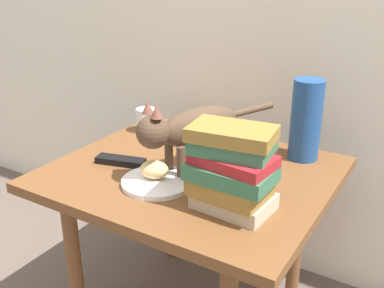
{
  "coord_description": "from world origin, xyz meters",
  "views": [
    {
      "loc": [
        0.61,
        -1.01,
        1.11
      ],
      "look_at": [
        0.0,
        0.0,
        0.63
      ],
      "focal_mm": 41.86,
      "sensor_mm": 36.0,
      "label": 1
    }
  ],
  "objects_px": {
    "book_stack": "(232,169)",
    "candle_jar": "(146,122)",
    "cat": "(191,128)",
    "side_table": "(192,191)",
    "tv_remote": "(121,161)",
    "green_vase": "(306,120)",
    "plate": "(157,182)",
    "bread_roll": "(154,170)"
  },
  "relations": [
    {
      "from": "green_vase",
      "to": "book_stack",
      "type": "bearing_deg",
      "value": -97.23
    },
    {
      "from": "side_table",
      "to": "candle_jar",
      "type": "relative_size",
      "value": 9.21
    },
    {
      "from": "tv_remote",
      "to": "bread_roll",
      "type": "bearing_deg",
      "value": -30.45
    },
    {
      "from": "cat",
      "to": "bread_roll",
      "type": "bearing_deg",
      "value": -113.0
    },
    {
      "from": "cat",
      "to": "green_vase",
      "type": "distance_m",
      "value": 0.36
    },
    {
      "from": "book_stack",
      "to": "candle_jar",
      "type": "height_order",
      "value": "book_stack"
    },
    {
      "from": "side_table",
      "to": "tv_remote",
      "type": "distance_m",
      "value": 0.23
    },
    {
      "from": "side_table",
      "to": "plate",
      "type": "xyz_separation_m",
      "value": [
        -0.03,
        -0.13,
        0.08
      ]
    },
    {
      "from": "cat",
      "to": "tv_remote",
      "type": "height_order",
      "value": "cat"
    },
    {
      "from": "side_table",
      "to": "bread_roll",
      "type": "height_order",
      "value": "bread_roll"
    },
    {
      "from": "plate",
      "to": "cat",
      "type": "distance_m",
      "value": 0.18
    },
    {
      "from": "cat",
      "to": "book_stack",
      "type": "distance_m",
      "value": 0.24
    },
    {
      "from": "plate",
      "to": "book_stack",
      "type": "relative_size",
      "value": 0.91
    },
    {
      "from": "plate",
      "to": "bread_roll",
      "type": "height_order",
      "value": "bread_roll"
    },
    {
      "from": "cat",
      "to": "green_vase",
      "type": "height_order",
      "value": "green_vase"
    },
    {
      "from": "candle_jar",
      "to": "green_vase",
      "type": "bearing_deg",
      "value": 6.62
    },
    {
      "from": "book_stack",
      "to": "candle_jar",
      "type": "distance_m",
      "value": 0.6
    },
    {
      "from": "side_table",
      "to": "book_stack",
      "type": "bearing_deg",
      "value": -35.85
    },
    {
      "from": "book_stack",
      "to": "candle_jar",
      "type": "bearing_deg",
      "value": 146.76
    },
    {
      "from": "plate",
      "to": "cat",
      "type": "height_order",
      "value": "cat"
    },
    {
      "from": "side_table",
      "to": "plate",
      "type": "bearing_deg",
      "value": -103.49
    },
    {
      "from": "side_table",
      "to": "candle_jar",
      "type": "xyz_separation_m",
      "value": [
        -0.3,
        0.18,
        0.11
      ]
    },
    {
      "from": "side_table",
      "to": "plate",
      "type": "relative_size",
      "value": 4.01
    },
    {
      "from": "bread_roll",
      "to": "candle_jar",
      "type": "xyz_separation_m",
      "value": [
        -0.26,
        0.31,
        -0.0
      ]
    },
    {
      "from": "book_stack",
      "to": "bread_roll",
      "type": "bearing_deg",
      "value": 175.71
    },
    {
      "from": "bread_roll",
      "to": "cat",
      "type": "xyz_separation_m",
      "value": [
        0.05,
        0.11,
        0.09
      ]
    },
    {
      "from": "cat",
      "to": "tv_remote",
      "type": "distance_m",
      "value": 0.25
    },
    {
      "from": "green_vase",
      "to": "tv_remote",
      "type": "height_order",
      "value": "green_vase"
    },
    {
      "from": "bread_roll",
      "to": "green_vase",
      "type": "height_order",
      "value": "green_vase"
    },
    {
      "from": "candle_jar",
      "to": "tv_remote",
      "type": "distance_m",
      "value": 0.28
    },
    {
      "from": "plate",
      "to": "candle_jar",
      "type": "distance_m",
      "value": 0.42
    },
    {
      "from": "candle_jar",
      "to": "tv_remote",
      "type": "relative_size",
      "value": 0.57
    },
    {
      "from": "plate",
      "to": "candle_jar",
      "type": "xyz_separation_m",
      "value": [
        -0.27,
        0.31,
        0.03
      ]
    },
    {
      "from": "side_table",
      "to": "tv_remote",
      "type": "bearing_deg",
      "value": -158.75
    },
    {
      "from": "tv_remote",
      "to": "cat",
      "type": "bearing_deg",
      "value": 3.6
    },
    {
      "from": "cat",
      "to": "green_vase",
      "type": "xyz_separation_m",
      "value": [
        0.24,
        0.26,
        -0.01
      ]
    },
    {
      "from": "book_stack",
      "to": "candle_jar",
      "type": "relative_size",
      "value": 2.52
    },
    {
      "from": "tv_remote",
      "to": "side_table",
      "type": "bearing_deg",
      "value": 7.06
    },
    {
      "from": "cat",
      "to": "candle_jar",
      "type": "xyz_separation_m",
      "value": [
        -0.31,
        0.2,
        -0.09
      ]
    },
    {
      "from": "side_table",
      "to": "tv_remote",
      "type": "height_order",
      "value": "tv_remote"
    },
    {
      "from": "plate",
      "to": "tv_remote",
      "type": "relative_size",
      "value": 1.3
    },
    {
      "from": "side_table",
      "to": "cat",
      "type": "relative_size",
      "value": 1.74
    }
  ]
}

